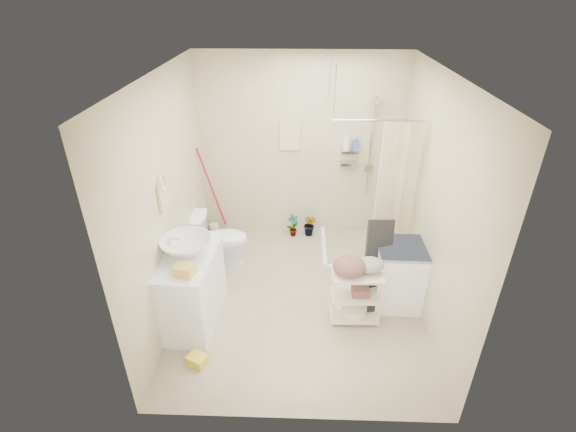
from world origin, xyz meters
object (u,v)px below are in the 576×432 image
vanity (191,288)px  toilet (221,239)px  laundry_rack (356,292)px  washing_machine (398,275)px

vanity → toilet: 1.12m
toilet → laundry_rack: size_ratio=0.98×
vanity → washing_machine: vanity is taller
vanity → toilet: size_ratio=1.35×
laundry_rack → toilet: bearing=147.1°
toilet → vanity: bearing=174.7°
vanity → toilet: (0.12, 1.11, -0.07)m
vanity → laundry_rack: vanity is taller
vanity → washing_machine: 2.33m
washing_machine → laundry_rack: size_ratio=1.03×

